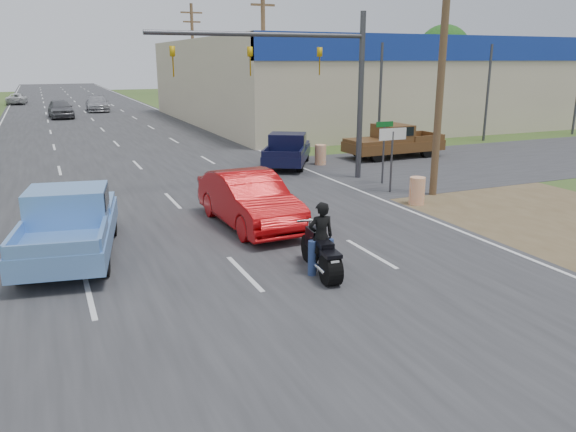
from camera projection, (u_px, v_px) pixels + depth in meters
name	position (u px, v px, depth m)	size (l,w,h in m)	color
main_road	(102.00, 130.00, 41.95)	(15.00, 180.00, 0.02)	#2D2D30
cross_road	(162.00, 190.00, 22.54)	(120.00, 10.00, 0.02)	#2D2D30
dirt_verge	(521.00, 209.00, 19.73)	(8.00, 18.00, 0.01)	brown
big_box_store	(450.00, 79.00, 53.36)	(50.00, 28.10, 6.60)	#B7A88C
utility_pole_1	(443.00, 52.00, 20.37)	(2.00, 0.28, 10.00)	#4C3823
utility_pole_2	(263.00, 56.00, 36.25)	(2.00, 0.28, 10.00)	#4C3823
utility_pole_3	(193.00, 57.00, 52.14)	(2.00, 0.28, 10.00)	#4C3823
tree_3	(444.00, 52.00, 88.01)	(8.40, 8.40, 10.40)	#422D19
tree_5	(241.00, 55.00, 100.49)	(7.98, 7.98, 9.88)	#422D19
barrel_0	(417.00, 191.00, 20.21)	(0.56, 0.56, 1.00)	orange
barrel_1	(320.00, 155.00, 27.86)	(0.56, 0.56, 1.00)	orange
lane_sign	(392.00, 144.00, 21.67)	(1.20, 0.08, 2.52)	#3F3F44
street_name_sign	(384.00, 146.00, 23.31)	(0.80, 0.08, 2.61)	#3F3F44
signal_mast	(304.00, 66.00, 22.62)	(9.12, 0.40, 7.00)	#3F3F44
red_convertible	(249.00, 200.00, 17.47)	(1.78, 5.10, 1.68)	#A8070A
motorcycle	(322.00, 255.00, 13.49)	(0.74, 2.36, 1.20)	black
rider	(321.00, 241.00, 13.47)	(0.63, 0.41, 1.73)	black
blue_pickup	(70.00, 222.00, 14.83)	(3.07, 5.84, 1.84)	black
navy_pickup	(288.00, 149.00, 27.55)	(4.06, 5.10, 1.60)	black
brown_pickup	(392.00, 141.00, 29.79)	(5.39, 2.24, 1.77)	black
distant_car_grey	(60.00, 109.00, 50.14)	(1.97, 4.89, 1.67)	#5B5B60
distant_car_silver	(97.00, 104.00, 56.71)	(2.12, 5.20, 1.51)	#A2A1A6
distant_car_white	(17.00, 99.00, 65.71)	(2.06, 4.47, 1.24)	silver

